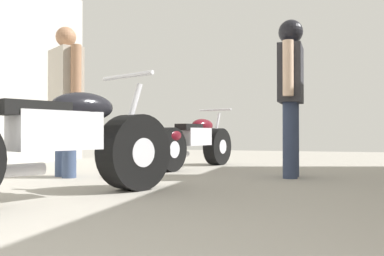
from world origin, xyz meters
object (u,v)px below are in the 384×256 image
(mechanic_in_blue, at_px, (66,92))
(mechanic_with_helmet, at_px, (291,83))
(motorcycle_maroon_cruiser, at_px, (51,144))
(motorcycle_black_naked, at_px, (194,142))

(mechanic_in_blue, bearing_deg, mechanic_with_helmet, 15.71)
(motorcycle_maroon_cruiser, distance_m, mechanic_in_blue, 1.69)
(motorcycle_black_naked, distance_m, mechanic_in_blue, 1.88)
(motorcycle_maroon_cruiser, height_order, mechanic_in_blue, mechanic_in_blue)
(mechanic_with_helmet, bearing_deg, mechanic_in_blue, -164.29)
(mechanic_in_blue, distance_m, mechanic_with_helmet, 2.45)
(motorcycle_maroon_cruiser, xyz_separation_m, mechanic_with_helmet, (1.53, 2.05, 0.62))
(motorcycle_black_naked, xyz_separation_m, mechanic_with_helmet, (1.34, -0.81, 0.67))
(motorcycle_maroon_cruiser, relative_size, motorcycle_black_naked, 1.13)
(motorcycle_maroon_cruiser, xyz_separation_m, mechanic_in_blue, (-0.82, 1.38, 0.53))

